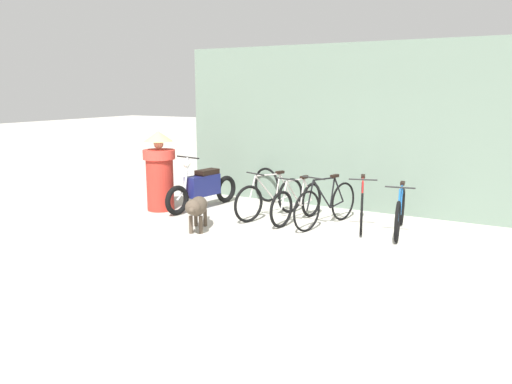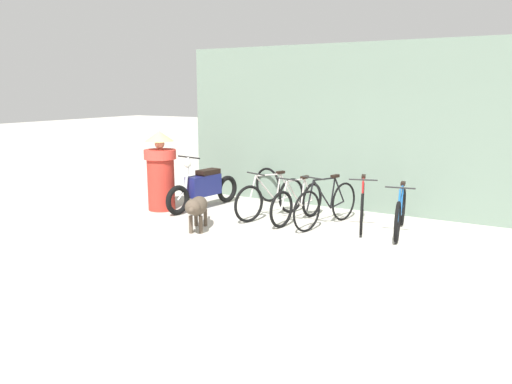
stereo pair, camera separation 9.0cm
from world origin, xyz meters
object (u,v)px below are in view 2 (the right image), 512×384
(bicycle_3, at_px, (362,206))
(motorcycle, at_px, (203,187))
(bicycle_1, at_px, (297,203))
(spare_tire_left, at_px, (268,185))
(person_in_robes, at_px, (161,170))
(bicycle_0, at_px, (271,198))
(bicycle_4, at_px, (400,213))
(bicycle_2, at_px, (326,205))
(stray_dog, at_px, (197,207))

(bicycle_3, xyz_separation_m, motorcycle, (-3.19, -0.20, 0.05))
(bicycle_1, xyz_separation_m, spare_tire_left, (-1.25, 1.23, 0.02))
(motorcycle, relative_size, person_in_robes, 1.26)
(bicycle_0, bearing_deg, bicycle_4, 111.73)
(motorcycle, bearing_deg, bicycle_2, 98.72)
(bicycle_1, distance_m, stray_dog, 1.82)
(bicycle_0, distance_m, spare_tire_left, 1.34)
(bicycle_4, height_order, motorcycle, motorcycle)
(bicycle_3, distance_m, stray_dog, 2.82)
(bicycle_1, bearing_deg, spare_tire_left, -124.61)
(bicycle_0, bearing_deg, person_in_robes, -57.93)
(bicycle_2, height_order, person_in_robes, person_in_robes)
(motorcycle, xyz_separation_m, spare_tire_left, (0.82, 1.17, -0.06))
(bicycle_0, distance_m, bicycle_1, 0.58)
(bicycle_1, height_order, motorcycle, motorcycle)
(bicycle_2, relative_size, bicycle_4, 0.98)
(bicycle_3, bearing_deg, motorcycle, -102.94)
(bicycle_4, xyz_separation_m, stray_dog, (-2.99, -1.54, 0.07))
(stray_dog, bearing_deg, bicycle_0, 130.07)
(bicycle_3, relative_size, spare_tire_left, 2.30)
(bicycle_0, height_order, bicycle_2, bicycle_2)
(bicycle_0, xyz_separation_m, motorcycle, (-1.51, -0.02, 0.07))
(bicycle_1, distance_m, bicycle_4, 1.78)
(bicycle_1, height_order, bicycle_4, bicycle_4)
(motorcycle, distance_m, stray_dog, 1.65)
(bicycle_3, xyz_separation_m, bicycle_4, (0.67, -0.06, -0.03))
(bicycle_0, height_order, bicycle_3, bicycle_3)
(motorcycle, xyz_separation_m, person_in_robes, (-0.67, -0.49, 0.36))
(spare_tire_left, bearing_deg, bicycle_2, -34.06)
(bicycle_3, height_order, motorcycle, motorcycle)
(bicycle_3, height_order, person_in_robes, person_in_robes)
(bicycle_2, distance_m, bicycle_3, 0.61)
(bicycle_0, relative_size, bicycle_2, 0.99)
(bicycle_0, relative_size, bicycle_4, 0.97)
(bicycle_1, distance_m, person_in_robes, 2.82)
(bicycle_1, height_order, stray_dog, bicycle_1)
(stray_dog, bearing_deg, bicycle_3, 99.08)
(bicycle_1, bearing_deg, bicycle_0, -87.50)
(bicycle_2, bearing_deg, person_in_robes, -66.80)
(bicycle_4, distance_m, stray_dog, 3.37)
(bicycle_3, distance_m, bicycle_4, 0.67)
(motorcycle, height_order, stray_dog, motorcycle)
(bicycle_3, height_order, stray_dog, bicycle_3)
(bicycle_0, distance_m, bicycle_4, 2.35)
(motorcycle, bearing_deg, person_in_robes, -44.22)
(bicycle_3, bearing_deg, spare_tire_left, -128.94)
(bicycle_2, distance_m, bicycle_4, 1.25)
(bicycle_2, distance_m, stray_dog, 2.23)
(bicycle_4, relative_size, motorcycle, 0.89)
(bicycle_0, relative_size, bicycle_3, 1.00)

